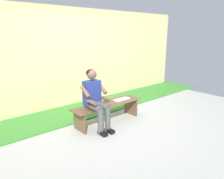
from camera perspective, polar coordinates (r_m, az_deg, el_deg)
name	(u,v)px	position (r m, az deg, el deg)	size (l,w,h in m)	color
ground_plane	(98,158)	(3.66, -3.70, -17.69)	(10.00, 7.00, 0.04)	#9E9E99
grass_strip	(79,108)	(5.82, -8.71, -4.78)	(9.00, 1.64, 0.03)	#387A2D
brick_wall	(50,59)	(5.72, -16.10, 7.69)	(9.50, 0.24, 2.59)	#D1C684
bench_near	(108,108)	(4.79, -1.17, -4.88)	(1.71, 0.46, 0.44)	brown
person_seated	(95,97)	(4.38, -4.43, -2.10)	(0.50, 0.69, 1.24)	navy
apple	(108,100)	(4.89, -1.13, -2.74)	(0.08, 0.08, 0.08)	gold
book_open	(122,99)	(5.01, 2.59, -2.65)	(0.41, 0.16, 0.02)	white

